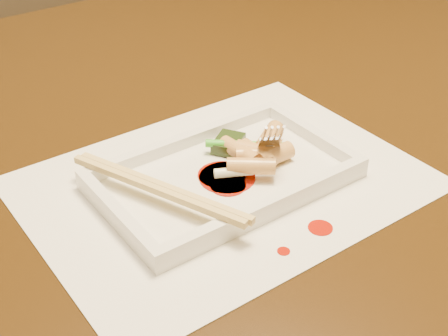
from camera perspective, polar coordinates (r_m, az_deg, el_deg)
table at (r=0.86m, az=-3.09°, el=-0.32°), size 1.40×0.90×0.75m
placemat at (r=0.66m, az=0.00°, el=-1.36°), size 0.40×0.30×0.00m
sauce_splatter_a at (r=0.60m, az=8.80°, el=-5.42°), size 0.02×0.02×0.00m
sauce_splatter_b at (r=0.57m, az=5.47°, el=-7.58°), size 0.01×0.01×0.00m
plate_base at (r=0.65m, az=0.00°, el=-1.02°), size 0.26×0.16×0.01m
plate_rim_far at (r=0.70m, az=-3.56°, el=2.54°), size 0.26×0.01×0.01m
plate_rim_near at (r=0.60m, az=4.15°, el=-3.44°), size 0.26×0.01×0.01m
plate_rim_left at (r=0.60m, az=-9.73°, el=-4.13°), size 0.01×0.14×0.01m
plate_rim_right at (r=0.71m, az=8.09°, el=3.05°), size 0.01×0.14×0.01m
veg_piece at (r=0.69m, az=0.41°, el=2.28°), size 0.05×0.04×0.01m
scallion_white at (r=0.64m, az=0.89°, el=-0.36°), size 0.04×0.03×0.01m
scallion_green at (r=0.68m, az=1.89°, el=2.13°), size 0.07×0.06×0.01m
chopstick_a at (r=0.60m, az=-6.31°, el=-1.95°), size 0.08×0.19×0.01m
chopstick_b at (r=0.61m, az=-5.66°, el=-1.69°), size 0.08×0.19×0.01m
fork at (r=0.66m, az=4.03°, el=7.30°), size 0.09×0.10×0.14m
sauce_blob_0 at (r=0.65m, az=-0.18°, el=-0.63°), size 0.05×0.05×0.00m
sauce_blob_1 at (r=0.65m, az=0.29°, el=-0.87°), size 0.06×0.06×0.00m
sauce_blob_2 at (r=0.63m, az=0.36°, el=-1.63°), size 0.04×0.04×0.00m
rice_cake_0 at (r=0.67m, az=4.67°, el=1.17°), size 0.04×0.02×0.02m
rice_cake_1 at (r=0.67m, az=2.82°, el=1.52°), size 0.04×0.04×0.02m
rice_cake_2 at (r=0.64m, az=2.50°, el=0.17°), size 0.05×0.04×0.02m
rice_cake_3 at (r=0.67m, az=3.05°, el=1.21°), size 0.05×0.04×0.02m
rice_cake_4 at (r=0.67m, az=3.10°, el=1.28°), size 0.02×0.05×0.02m
rice_cake_5 at (r=0.69m, az=4.21°, el=2.81°), size 0.05×0.04×0.02m
rice_cake_6 at (r=0.67m, az=1.46°, el=1.49°), size 0.02×0.05×0.02m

